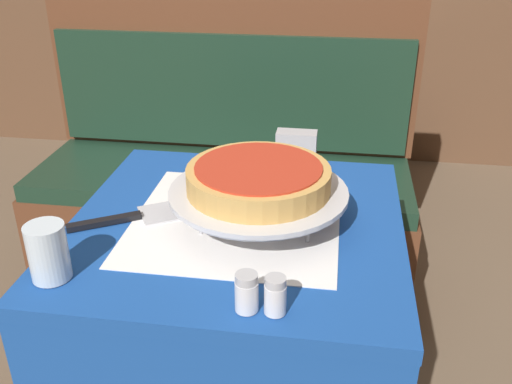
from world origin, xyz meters
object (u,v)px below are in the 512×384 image
(deep_dish_pizza, at_px, (258,178))
(pizza_server, at_px, (134,217))
(dining_table_rear, at_px, (306,72))
(booth_bench, at_px, (225,204))
(salt_shaker, at_px, (247,292))
(napkin_holder, at_px, (296,149))
(condiment_caddy, at_px, (294,41))
(pepper_shaker, at_px, (275,295))
(water_glass_near, at_px, (48,252))
(dining_table_front, at_px, (237,267))
(pizza_pan_stand, at_px, (258,194))

(deep_dish_pizza, distance_m, pizza_server, 0.28)
(dining_table_rear, xyz_separation_m, pizza_server, (-0.25, -1.68, 0.12))
(dining_table_rear, relative_size, booth_bench, 0.61)
(salt_shaker, relative_size, napkin_holder, 0.68)
(deep_dish_pizza, bearing_deg, salt_shaker, -85.38)
(deep_dish_pizza, height_order, condiment_caddy, condiment_caddy)
(dining_table_rear, height_order, pepper_shaker, pepper_shaker)
(pizza_server, bearing_deg, pepper_shaker, -38.64)
(water_glass_near, xyz_separation_m, napkin_holder, (0.38, 0.55, -0.01))
(dining_table_front, bearing_deg, booth_bench, 103.65)
(dining_table_rear, bearing_deg, condiment_caddy, -128.71)
(booth_bench, xyz_separation_m, pizza_pan_stand, (0.24, -0.80, 0.46))
(dining_table_rear, xyz_separation_m, napkin_holder, (0.06, -1.36, 0.16))
(booth_bench, height_order, water_glass_near, booth_bench)
(napkin_holder, relative_size, condiment_caddy, 0.61)
(dining_table_front, bearing_deg, condiment_caddy, 90.84)
(dining_table_front, height_order, booth_bench, booth_bench)
(pizza_pan_stand, bearing_deg, booth_bench, 106.68)
(pepper_shaker, xyz_separation_m, condiment_caddy, (-0.14, 1.87, 0.01))
(dining_table_front, relative_size, napkin_holder, 7.30)
(dining_table_front, xyz_separation_m, pepper_shaker, (0.12, -0.29, 0.15))
(water_glass_near, bearing_deg, condiment_caddy, 81.90)
(booth_bench, height_order, pizza_server, booth_bench)
(booth_bench, bearing_deg, condiment_caddy, 77.69)
(pizza_server, bearing_deg, salt_shaker, -42.95)
(salt_shaker, bearing_deg, pizza_server, 137.05)
(dining_table_rear, relative_size, napkin_holder, 8.09)
(dining_table_front, xyz_separation_m, napkin_holder, (0.10, 0.30, 0.16))
(pizza_server, distance_m, napkin_holder, 0.45)
(booth_bench, height_order, pizza_pan_stand, booth_bench)
(dining_table_rear, relative_size, salt_shaker, 11.90)
(booth_bench, relative_size, pizza_server, 5.42)
(water_glass_near, bearing_deg, pepper_shaker, -5.46)
(booth_bench, xyz_separation_m, pepper_shaker, (0.31, -1.09, 0.43))
(booth_bench, height_order, condiment_caddy, booth_bench)
(dining_table_front, bearing_deg, pizza_pan_stand, -3.13)
(pizza_server, bearing_deg, dining_table_rear, 81.65)
(pizza_server, relative_size, water_glass_near, 2.36)
(napkin_holder, bearing_deg, condiment_caddy, 95.39)
(pizza_server, bearing_deg, dining_table_front, 6.97)
(water_glass_near, xyz_separation_m, condiment_caddy, (0.26, 1.84, -0.01))
(deep_dish_pizza, height_order, napkin_holder, deep_dish_pizza)
(pizza_pan_stand, bearing_deg, dining_table_front, 176.87)
(deep_dish_pizza, bearing_deg, dining_table_rear, 90.40)
(water_glass_near, height_order, napkin_holder, water_glass_near)
(dining_table_rear, distance_m, pizza_pan_stand, 1.67)
(dining_table_front, relative_size, deep_dish_pizza, 2.52)
(booth_bench, relative_size, pizza_pan_stand, 3.65)
(dining_table_front, height_order, deep_dish_pizza, deep_dish_pizza)
(water_glass_near, xyz_separation_m, pepper_shaker, (0.40, -0.04, -0.02))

